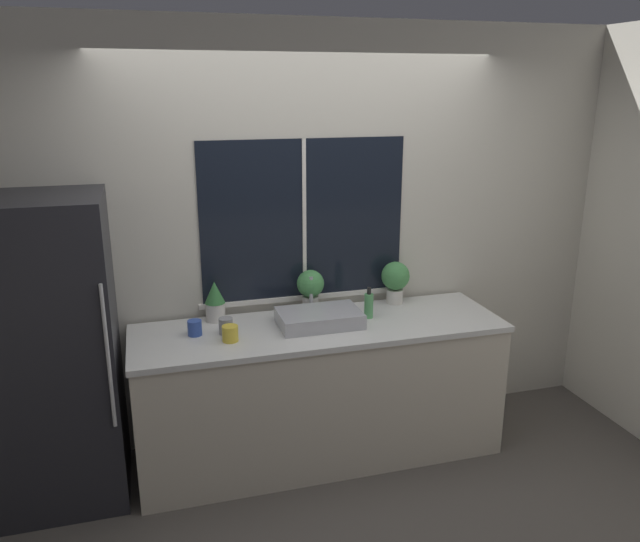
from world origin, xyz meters
name	(u,v)px	position (x,y,z in m)	size (l,w,h in m)	color
ground_plane	(335,482)	(0.00, 0.00, 0.00)	(14.00, 14.00, 0.00)	#4C4742
wall_back	(303,238)	(0.00, 0.74, 1.35)	(8.00, 0.09, 2.70)	beige
wall_right	(524,202)	(2.16, 1.50, 1.35)	(0.06, 7.00, 2.70)	beige
counter	(320,391)	(0.00, 0.33, 0.45)	(2.29, 0.69, 0.89)	beige
refrigerator	(53,353)	(-1.54, 0.37, 0.88)	(0.69, 0.70, 1.76)	#232328
sink	(319,318)	(0.00, 0.35, 0.93)	(0.50, 0.37, 0.25)	#ADADB2
potted_plant_left	(215,301)	(-0.60, 0.60, 1.02)	(0.13, 0.13, 0.26)	silver
potted_plant_center	(310,287)	(0.01, 0.60, 1.06)	(0.18, 0.18, 0.28)	silver
potted_plant_right	(395,279)	(0.60, 0.60, 1.06)	(0.19, 0.19, 0.29)	silver
soap_bottle	(369,305)	(0.34, 0.38, 0.97)	(0.06, 0.06, 0.20)	#519E5B
mug_blue	(195,328)	(-0.75, 0.39, 0.93)	(0.08, 0.08, 0.09)	#3351AD
mug_yellow	(230,333)	(-0.56, 0.25, 0.94)	(0.09, 0.09, 0.09)	gold
mug_grey	(226,326)	(-0.57, 0.36, 0.94)	(0.08, 0.08, 0.10)	gray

